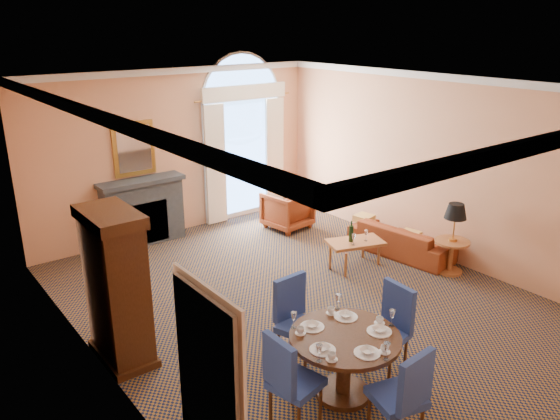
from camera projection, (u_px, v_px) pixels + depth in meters
ground at (300, 299)px, 8.31m from camera, size 7.50×7.50×0.00m
room_envelope at (272, 129)px, 7.97m from camera, size 6.04×7.52×3.45m
armoire at (117, 290)px, 6.58m from camera, size 0.56×0.99×1.95m
dining_table at (344, 351)px, 5.99m from camera, size 1.23×1.23×0.97m
dining_chair_north at (295, 314)px, 6.69m from camera, size 0.61×0.61×1.07m
dining_chair_south at (405, 392)px, 5.28m from camera, size 0.58×0.58×1.07m
dining_chair_east at (392, 322)px, 6.49m from camera, size 0.56×0.56×1.07m
dining_chair_west at (288, 376)px, 5.51m from camera, size 0.57×0.57×1.07m
sofa at (402, 239)px, 9.84m from camera, size 1.00×1.99×0.56m
armchair at (287, 210)px, 11.08m from camera, size 0.92×0.94×0.77m
coffee_table at (355, 243)px, 9.26m from camera, size 1.06×0.80×0.84m
side_table at (454, 230)px, 8.95m from camera, size 0.57×0.57×1.19m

